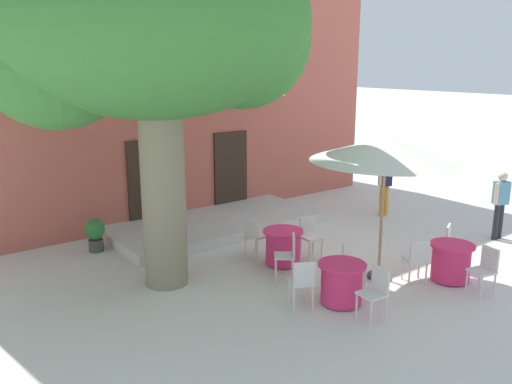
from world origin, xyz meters
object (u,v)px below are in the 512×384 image
at_px(plane_tree, 151,31).
at_px(ground_planter_left, 95,233).
at_px(cafe_chair_near_tree_0, 351,261).
at_px(cafe_umbrella, 386,150).
at_px(cafe_chair_middle_2, 485,268).
at_px(cafe_chair_near_tree_1, 302,281).
at_px(cafe_chair_front_2, 288,253).
at_px(cafe_chair_middle_0, 452,243).
at_px(cafe_chair_front_1, 254,234).
at_px(cafe_table_front, 283,247).
at_px(cafe_chair_middle_1, 417,258).
at_px(pedestrian_mid_plaza, 385,183).
at_px(pedestrian_by_tree, 500,202).
at_px(cafe_chair_near_tree_2, 375,290).
at_px(cafe_table_near_tree, 342,283).
at_px(cafe_chair_front_0, 310,234).
at_px(cafe_table_middle, 451,262).

distance_m(plane_tree, ground_planter_left, 5.03).
xyz_separation_m(plane_tree, cafe_chair_near_tree_0, (2.80, -2.37, -4.24)).
height_order(cafe_umbrella, ground_planter_left, cafe_umbrella).
bearing_deg(cafe_chair_middle_2, cafe_chair_near_tree_1, 152.63).
bearing_deg(plane_tree, cafe_chair_front_2, -31.34).
distance_m(cafe_chair_middle_2, cafe_umbrella, 2.84).
distance_m(plane_tree, cafe_chair_front_2, 4.92).
xyz_separation_m(cafe_chair_near_tree_1, cafe_chair_middle_2, (3.09, -1.60, 0.00)).
xyz_separation_m(cafe_chair_near_tree_1, cafe_chair_middle_0, (3.82, -0.46, 0.00)).
bearing_deg(cafe_chair_front_1, cafe_table_front, -72.01).
height_order(cafe_chair_middle_1, pedestrian_mid_plaza, pedestrian_mid_plaza).
height_order(cafe_chair_middle_1, cafe_umbrella, cafe_umbrella).
relative_size(plane_tree, cafe_chair_middle_0, 7.29).
relative_size(cafe_chair_front_1, cafe_umbrella, 0.31).
distance_m(ground_planter_left, pedestrian_by_tree, 9.63).
height_order(plane_tree, ground_planter_left, plane_tree).
height_order(cafe_chair_near_tree_2, cafe_table_front, cafe_chair_near_tree_2).
bearing_deg(pedestrian_by_tree, ground_planter_left, 147.99).
distance_m(cafe_chair_near_tree_2, cafe_table_front, 2.87).
bearing_deg(cafe_chair_near_tree_0, ground_planter_left, 122.84).
xyz_separation_m(cafe_chair_near_tree_0, cafe_chair_near_tree_1, (-1.35, -0.12, 0.00)).
height_order(plane_tree, cafe_table_near_tree, plane_tree).
relative_size(cafe_chair_near_tree_0, cafe_chair_near_tree_2, 1.00).
bearing_deg(cafe_chair_front_1, cafe_chair_near_tree_2, -92.22).
relative_size(cafe_chair_near_tree_0, cafe_chair_middle_2, 1.00).
xyz_separation_m(cafe_chair_middle_0, cafe_chair_front_1, (-2.96, 3.00, 0.00)).
height_order(plane_tree, cafe_chair_near_tree_2, plane_tree).
bearing_deg(pedestrian_by_tree, cafe_chair_front_0, 157.30).
distance_m(cafe_chair_middle_1, cafe_chair_front_1, 3.49).
bearing_deg(cafe_chair_front_0, cafe_chair_middle_0, -48.94).
bearing_deg(cafe_chair_front_0, cafe_chair_near_tree_1, -135.58).
distance_m(cafe_chair_near_tree_1, cafe_chair_middle_2, 3.48).
bearing_deg(cafe_table_middle, ground_planter_left, 130.33).
relative_size(cafe_umbrella, pedestrian_by_tree, 1.73).
distance_m(cafe_chair_middle_0, cafe_chair_middle_1, 1.33).
relative_size(cafe_table_near_tree, cafe_chair_front_1, 0.95).
xyz_separation_m(cafe_table_middle, ground_planter_left, (-4.99, 5.88, 0.04)).
xyz_separation_m(cafe_chair_near_tree_2, cafe_chair_front_1, (0.14, 3.56, 0.00)).
xyz_separation_m(cafe_chair_middle_0, cafe_chair_middle_1, (-1.33, -0.09, 0.00)).
relative_size(cafe_table_near_tree, cafe_chair_front_2, 0.95).
bearing_deg(cafe_chair_near_tree_0, cafe_umbrella, -2.60).
bearing_deg(cafe_chair_middle_2, pedestrian_mid_plaza, 59.91).
bearing_deg(ground_planter_left, pedestrian_by_tree, -32.01).
xyz_separation_m(cafe_table_near_tree, cafe_chair_near_tree_1, (-0.70, 0.27, 0.14)).
bearing_deg(cafe_chair_front_0, cafe_table_middle, -63.43).
distance_m(cafe_chair_middle_1, pedestrian_by_tree, 3.90).
xyz_separation_m(cafe_chair_middle_1, cafe_table_front, (-1.40, 2.37, -0.14)).
relative_size(cafe_chair_middle_0, ground_planter_left, 1.17).
bearing_deg(cafe_table_near_tree, plane_tree, 128.00).
bearing_deg(cafe_chair_middle_1, cafe_umbrella, 118.82).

